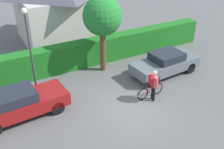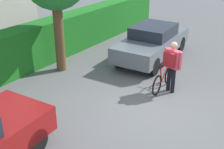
{
  "view_description": "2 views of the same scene",
  "coord_description": "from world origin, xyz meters",
  "px_view_note": "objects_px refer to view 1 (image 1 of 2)",
  "views": [
    {
      "loc": [
        -6.09,
        -9.04,
        7.98
      ],
      "look_at": [
        -0.33,
        1.44,
        1.23
      ],
      "focal_mm": 43.92,
      "sensor_mm": 36.0,
      "label": 1
    },
    {
      "loc": [
        -6.98,
        -3.39,
        4.64
      ],
      "look_at": [
        -0.57,
        1.08,
        1.03
      ],
      "focal_mm": 48.99,
      "sensor_mm": 36.0,
      "label": 2
    }
  ],
  "objects_px": {
    "bicycle": "(150,91)",
    "street_lamp": "(29,43)",
    "person_rider": "(153,83)",
    "tree_kerbside": "(102,17)",
    "parked_car_far": "(165,63)",
    "parked_car_near": "(19,103)"
  },
  "relations": [
    {
      "from": "bicycle",
      "to": "person_rider",
      "type": "distance_m",
      "value": 0.71
    },
    {
      "from": "parked_car_near",
      "to": "street_lamp",
      "type": "relative_size",
      "value": 0.93
    },
    {
      "from": "parked_car_far",
      "to": "street_lamp",
      "type": "distance_m",
      "value": 7.7
    },
    {
      "from": "parked_car_far",
      "to": "tree_kerbside",
      "type": "xyz_separation_m",
      "value": [
        -2.92,
        2.25,
        2.59
      ]
    },
    {
      "from": "parked_car_far",
      "to": "person_rider",
      "type": "distance_m",
      "value": 2.91
    },
    {
      "from": "parked_car_near",
      "to": "bicycle",
      "type": "xyz_separation_m",
      "value": [
        6.19,
        -1.56,
        -0.37
      ]
    },
    {
      "from": "person_rider",
      "to": "street_lamp",
      "type": "distance_m",
      "value": 6.28
    },
    {
      "from": "parked_car_far",
      "to": "person_rider",
      "type": "height_order",
      "value": "person_rider"
    },
    {
      "from": "person_rider",
      "to": "tree_kerbside",
      "type": "xyz_separation_m",
      "value": [
        -0.68,
        4.09,
        2.28
      ]
    },
    {
      "from": "parked_car_far",
      "to": "person_rider",
      "type": "relative_size",
      "value": 2.51
    },
    {
      "from": "person_rider",
      "to": "bicycle",
      "type": "bearing_deg",
      "value": 77.22
    },
    {
      "from": "street_lamp",
      "to": "tree_kerbside",
      "type": "height_order",
      "value": "street_lamp"
    },
    {
      "from": "bicycle",
      "to": "parked_car_near",
      "type": "bearing_deg",
      "value": 165.83
    },
    {
      "from": "parked_car_far",
      "to": "tree_kerbside",
      "type": "height_order",
      "value": "tree_kerbside"
    },
    {
      "from": "bicycle",
      "to": "street_lamp",
      "type": "bearing_deg",
      "value": 149.0
    },
    {
      "from": "street_lamp",
      "to": "parked_car_near",
      "type": "bearing_deg",
      "value": -127.77
    },
    {
      "from": "parked_car_near",
      "to": "person_rider",
      "type": "distance_m",
      "value": 6.4
    },
    {
      "from": "parked_car_near",
      "to": "tree_kerbside",
      "type": "distance_m",
      "value": 6.42
    },
    {
      "from": "parked_car_near",
      "to": "person_rider",
      "type": "relative_size",
      "value": 2.55
    },
    {
      "from": "parked_car_near",
      "to": "person_rider",
      "type": "xyz_separation_m",
      "value": [
        6.13,
        -1.84,
        0.28
      ]
    },
    {
      "from": "parked_car_near",
      "to": "street_lamp",
      "type": "height_order",
      "value": "street_lamp"
    },
    {
      "from": "parked_car_near",
      "to": "parked_car_far",
      "type": "height_order",
      "value": "parked_car_near"
    }
  ]
}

